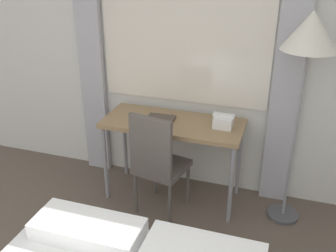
{
  "coord_description": "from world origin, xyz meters",
  "views": [
    {
      "loc": [
        0.75,
        -0.2,
        2.21
      ],
      "look_at": [
        -0.08,
        2.36,
        0.92
      ],
      "focal_mm": 42.0,
      "sensor_mm": 36.0,
      "label": 1
    }
  ],
  "objects_px": {
    "standing_lamp": "(309,42)",
    "book": "(160,119)",
    "desk_chair": "(157,161)",
    "telephone": "(223,121)",
    "desk": "(173,129)"
  },
  "relations": [
    {
      "from": "standing_lamp",
      "to": "book",
      "type": "height_order",
      "value": "standing_lamp"
    },
    {
      "from": "desk",
      "to": "desk_chair",
      "type": "height_order",
      "value": "desk_chair"
    },
    {
      "from": "book",
      "to": "telephone",
      "type": "bearing_deg",
      "value": 3.85
    },
    {
      "from": "desk",
      "to": "standing_lamp",
      "type": "xyz_separation_m",
      "value": [
        1.02,
        0.0,
        0.84
      ]
    },
    {
      "from": "book",
      "to": "desk_chair",
      "type": "bearing_deg",
      "value": -76.46
    },
    {
      "from": "telephone",
      "to": "desk_chair",
      "type": "bearing_deg",
      "value": -146.67
    },
    {
      "from": "standing_lamp",
      "to": "telephone",
      "type": "distance_m",
      "value": 0.92
    },
    {
      "from": "standing_lamp",
      "to": "book",
      "type": "relative_size",
      "value": 7.17
    },
    {
      "from": "desk_chair",
      "to": "standing_lamp",
      "type": "distance_m",
      "value": 1.5
    },
    {
      "from": "telephone",
      "to": "book",
      "type": "relative_size",
      "value": 0.73
    },
    {
      "from": "desk",
      "to": "standing_lamp",
      "type": "distance_m",
      "value": 1.32
    },
    {
      "from": "desk_chair",
      "to": "telephone",
      "type": "relative_size",
      "value": 5.36
    },
    {
      "from": "desk",
      "to": "telephone",
      "type": "xyz_separation_m",
      "value": [
        0.43,
        0.03,
        0.12
      ]
    },
    {
      "from": "desk_chair",
      "to": "telephone",
      "type": "height_order",
      "value": "desk_chair"
    },
    {
      "from": "standing_lamp",
      "to": "telephone",
      "type": "xyz_separation_m",
      "value": [
        -0.58,
        0.03,
        -0.72
      ]
    }
  ]
}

